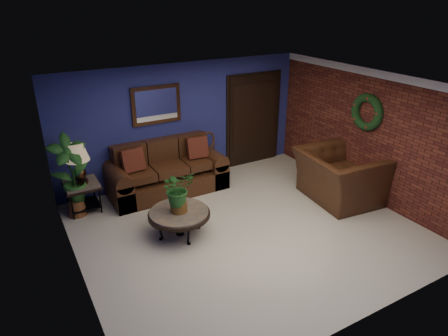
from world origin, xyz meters
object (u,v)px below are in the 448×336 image
sofa (166,174)px  side_chair (211,153)px  coffee_table (179,214)px  armchair (338,176)px  end_table (82,189)px  table_lamp (77,159)px

sofa → side_chair: 1.11m
sofa → coffee_table: 1.73m
side_chair → armchair: side_chair is taller
side_chair → armchair: bearing=-64.9°
end_table → sofa: bearing=1.3°
coffee_table → side_chair: side_chair is taller
coffee_table → armchair: armchair is taller
coffee_table → armchair: size_ratio=0.70×
sofa → armchair: 3.45m
sofa → end_table: 1.67m
sofa → side_chair: bearing=1.9°
coffee_table → sofa: bearing=75.3°
sofa → armchair: sofa is taller
sofa → armchair: (2.78, -2.04, 0.14)m
side_chair → end_table: bearing=167.3°
end_table → side_chair: (2.75, 0.08, 0.16)m
table_lamp → armchair: 4.91m
armchair → side_chair: bearing=45.5°
end_table → side_chair: size_ratio=0.60×
armchair → coffee_table: bearing=89.7°
coffee_table → end_table: (-1.23, 1.64, 0.05)m
table_lamp → armchair: bearing=-24.2°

